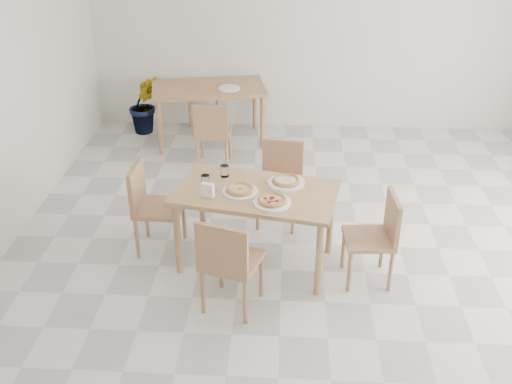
# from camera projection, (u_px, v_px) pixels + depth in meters

# --- Properties ---
(main_table) EXTENTS (1.52, 1.05, 0.75)m
(main_table) POSITION_uv_depth(u_px,v_px,m) (256.00, 200.00, 5.23)
(main_table) COLOR #AE7B59
(main_table) RESTS_ON ground
(chair_south) EXTENTS (0.54, 0.54, 0.87)m
(chair_south) POSITION_uv_depth(u_px,v_px,m) (228.00, 260.00, 4.70)
(chair_south) COLOR #9E714F
(chair_south) RESTS_ON ground
(chair_north) EXTENTS (0.48, 0.48, 0.84)m
(chair_north) POSITION_uv_depth(u_px,v_px,m) (281.00, 177.00, 6.00)
(chair_north) COLOR #9E714F
(chair_north) RESTS_ON ground
(chair_west) EXTENTS (0.44, 0.44, 0.87)m
(chair_west) POSITION_uv_depth(u_px,v_px,m) (150.00, 202.00, 5.52)
(chair_west) COLOR #9E714F
(chair_west) RESTS_ON ground
(chair_east) EXTENTS (0.44, 0.44, 0.83)m
(chair_east) POSITION_uv_depth(u_px,v_px,m) (378.00, 233.00, 5.09)
(chair_east) COLOR #9E714F
(chair_east) RESTS_ON ground
(plate_margherita) EXTENTS (0.31, 0.31, 0.02)m
(plate_margherita) POSITION_uv_depth(u_px,v_px,m) (240.00, 192.00, 5.15)
(plate_margherita) COLOR white
(plate_margherita) RESTS_ON main_table
(plate_mushroom) EXTENTS (0.33, 0.33, 0.02)m
(plate_mushroom) POSITION_uv_depth(u_px,v_px,m) (286.00, 183.00, 5.29)
(plate_mushroom) COLOR white
(plate_mushroom) RESTS_ON main_table
(plate_pepperoni) EXTENTS (0.32, 0.32, 0.02)m
(plate_pepperoni) POSITION_uv_depth(u_px,v_px,m) (272.00, 202.00, 4.98)
(plate_pepperoni) COLOR white
(plate_pepperoni) RESTS_ON main_table
(pizza_margherita) EXTENTS (0.25, 0.25, 0.03)m
(pizza_margherita) POSITION_uv_depth(u_px,v_px,m) (240.00, 189.00, 5.14)
(pizza_margherita) COLOR tan
(pizza_margherita) RESTS_ON plate_margherita
(pizza_mushroom) EXTENTS (0.30, 0.30, 0.03)m
(pizza_mushroom) POSITION_uv_depth(u_px,v_px,m) (286.00, 180.00, 5.28)
(pizza_mushroom) COLOR tan
(pizza_mushroom) RESTS_ON plate_mushroom
(pizza_pepperoni) EXTENTS (0.26, 0.26, 0.03)m
(pizza_pepperoni) POSITION_uv_depth(u_px,v_px,m) (272.00, 200.00, 4.97)
(pizza_pepperoni) COLOR tan
(pizza_pepperoni) RESTS_ON plate_pepperoni
(tumbler_a) EXTENTS (0.08, 0.08, 0.10)m
(tumbler_a) POSITION_uv_depth(u_px,v_px,m) (205.00, 180.00, 5.24)
(tumbler_a) COLOR white
(tumbler_a) RESTS_ON main_table
(tumbler_b) EXTENTS (0.08, 0.08, 0.11)m
(tumbler_b) POSITION_uv_depth(u_px,v_px,m) (225.00, 171.00, 5.40)
(tumbler_b) COLOR white
(tumbler_b) RESTS_ON main_table
(napkin_holder) EXTENTS (0.13, 0.09, 0.13)m
(napkin_holder) POSITION_uv_depth(u_px,v_px,m) (208.00, 191.00, 5.04)
(napkin_holder) COLOR silver
(napkin_holder) RESTS_ON main_table
(fork_a) EXTENTS (0.04, 0.17, 0.01)m
(fork_a) POSITION_uv_depth(u_px,v_px,m) (221.00, 183.00, 5.30)
(fork_a) COLOR silver
(fork_a) RESTS_ON main_table
(fork_b) EXTENTS (0.05, 0.18, 0.01)m
(fork_b) POSITION_uv_depth(u_px,v_px,m) (312.00, 200.00, 5.03)
(fork_b) COLOR silver
(fork_b) RESTS_ON main_table
(second_table) EXTENTS (1.57, 1.09, 0.75)m
(second_table) POSITION_uv_depth(u_px,v_px,m) (209.00, 93.00, 7.71)
(second_table) COLOR #9E714F
(second_table) RESTS_ON ground
(chair_back_s) EXTENTS (0.42, 0.42, 0.83)m
(chair_back_s) POSITION_uv_depth(u_px,v_px,m) (212.00, 130.00, 7.08)
(chair_back_s) COLOR #9E714F
(chair_back_s) RESTS_ON ground
(chair_back_n) EXTENTS (0.45, 0.45, 0.90)m
(chair_back_n) POSITION_uv_depth(u_px,v_px,m) (206.00, 85.00, 8.42)
(chair_back_n) COLOR #9E714F
(chair_back_n) RESTS_ON ground
(plate_empty) EXTENTS (0.28, 0.28, 0.02)m
(plate_empty) POSITION_uv_depth(u_px,v_px,m) (229.00, 88.00, 7.58)
(plate_empty) COLOR white
(plate_empty) RESTS_ON second_table
(potted_plant) EXTENTS (0.53, 0.48, 0.81)m
(potted_plant) POSITION_uv_depth(u_px,v_px,m) (145.00, 104.00, 8.09)
(potted_plant) COLOR #1F6723
(potted_plant) RESTS_ON ground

